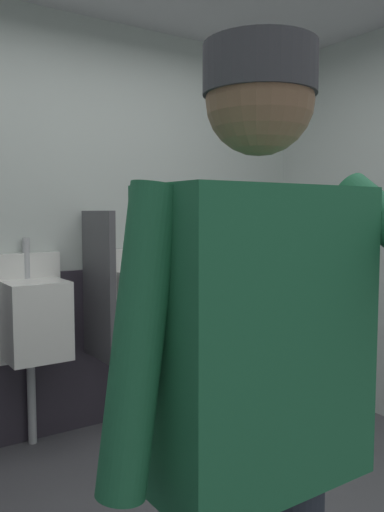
# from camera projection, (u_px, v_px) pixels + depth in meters

# --- Properties ---
(wall_back) EXTENTS (4.27, 0.12, 2.60)m
(wall_back) POSITION_uv_depth(u_px,v_px,m) (66.00, 226.00, 3.30)
(wall_back) COLOR silver
(wall_back) RESTS_ON ground_plane
(wainscot_band_back) EXTENTS (3.67, 0.03, 1.03)m
(wainscot_band_back) POSITION_uv_depth(u_px,v_px,m) (72.00, 351.00, 3.30)
(wainscot_band_back) COLOR #2D2833
(wainscot_band_back) RESTS_ON ground_plane
(urinal_left) EXTENTS (0.40, 0.34, 1.24)m
(urinal_left) POSITION_uv_depth(u_px,v_px,m) (34.00, 319.00, 3.00)
(urinal_left) COLOR white
(urinal_left) RESTS_ON ground_plane
(urinal_middle) EXTENTS (0.40, 0.34, 1.24)m
(urinal_middle) POSITION_uv_depth(u_px,v_px,m) (148.00, 306.00, 3.42)
(urinal_middle) COLOR white
(urinal_middle) RESTS_ON ground_plane
(privacy_divider_panel) EXTENTS (0.04, 0.40, 0.90)m
(privacy_divider_panel) POSITION_uv_depth(u_px,v_px,m) (99.00, 285.00, 3.14)
(privacy_divider_panel) COLOR #4C4C51
(person) EXTENTS (0.68, 0.60, 1.72)m
(person) POSITION_uv_depth(u_px,v_px,m) (259.00, 397.00, 1.07)
(person) COLOR #2D3342
(person) RESTS_ON ground_plane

